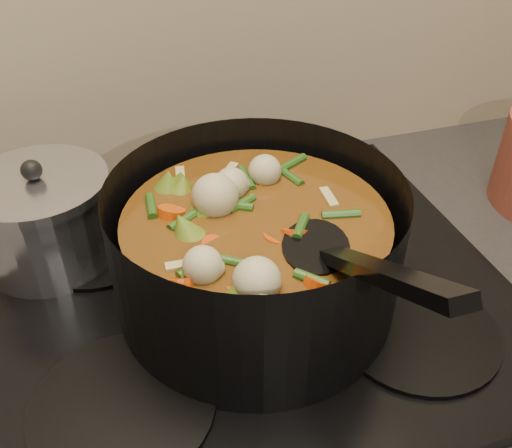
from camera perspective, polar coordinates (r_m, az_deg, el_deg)
name	(u,v)px	position (r m, az deg, el deg)	size (l,w,h in m)	color
stovetop	(244,290)	(0.70, -1.23, -6.62)	(0.62, 0.54, 0.03)	black
stockpot	(256,251)	(0.63, 0.05, -2.74)	(0.37, 0.45, 0.23)	black
saucepan	(45,218)	(0.74, -20.38, 0.53)	(0.17, 0.17, 0.14)	silver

